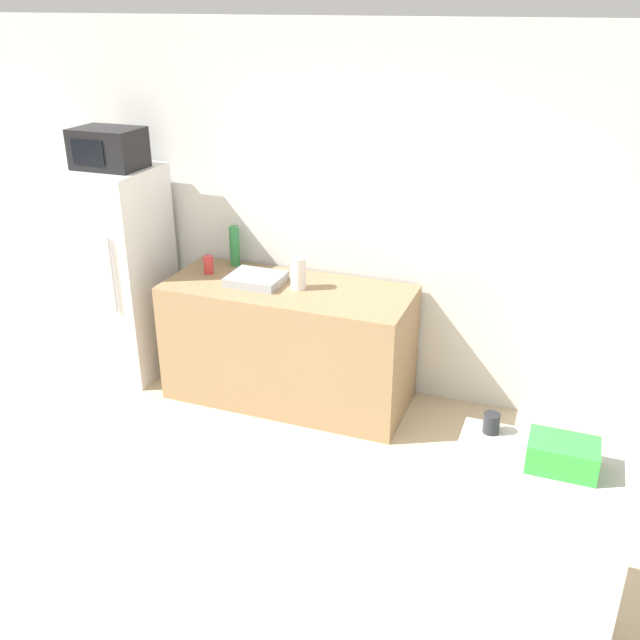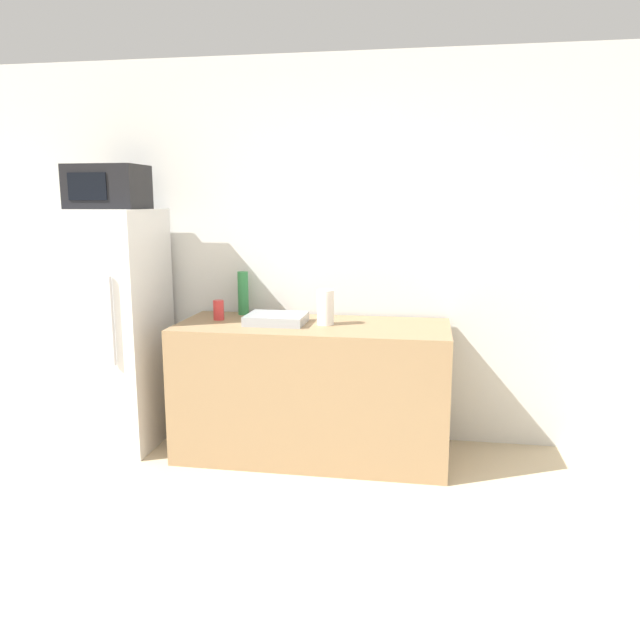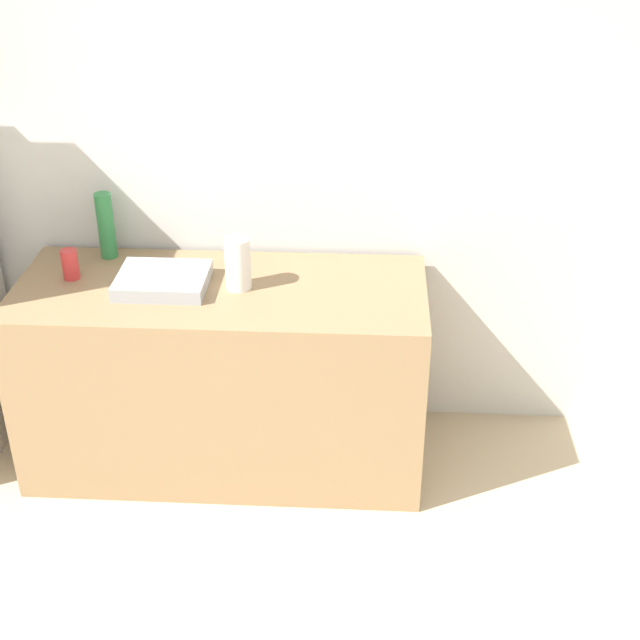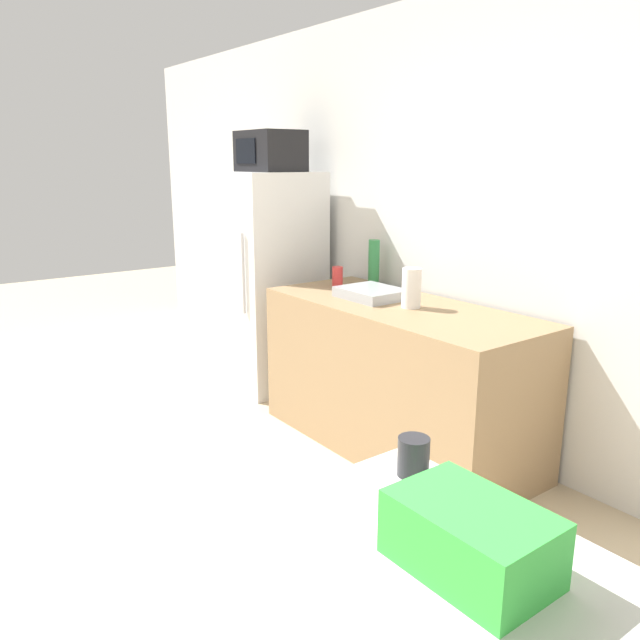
% 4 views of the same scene
% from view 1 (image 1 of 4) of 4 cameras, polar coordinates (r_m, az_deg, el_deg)
% --- Properties ---
extents(ground_plane, '(14.00, 14.00, 0.00)m').
position_cam_1_polar(ground_plane, '(3.79, -17.44, -22.73)').
color(ground_plane, '#C6B28E').
extents(wall_back, '(8.00, 0.06, 2.60)m').
position_cam_1_polar(wall_back, '(5.18, -0.95, 8.67)').
color(wall_back, silver).
rests_on(wall_back, ground_plane).
extents(refrigerator, '(0.56, 0.66, 1.60)m').
position_cam_1_polar(refrigerator, '(5.61, -15.43, 3.64)').
color(refrigerator, silver).
rests_on(refrigerator, ground_plane).
extents(microwave, '(0.47, 0.34, 0.28)m').
position_cam_1_polar(microwave, '(5.37, -16.58, 13.03)').
color(microwave, black).
rests_on(microwave, refrigerator).
extents(counter, '(1.74, 0.72, 0.87)m').
position_cam_1_polar(counter, '(5.13, -2.53, -1.87)').
color(counter, '#937551').
rests_on(counter, ground_plane).
extents(sink_basin, '(0.37, 0.31, 0.06)m').
position_cam_1_polar(sink_basin, '(5.03, -5.15, 3.28)').
color(sink_basin, '#9EA3A8').
rests_on(sink_basin, counter).
extents(bottle_tall, '(0.07, 0.07, 0.30)m').
position_cam_1_polar(bottle_tall, '(5.35, -6.84, 5.89)').
color(bottle_tall, '#2D7F42').
rests_on(bottle_tall, counter).
extents(bottle_short, '(0.07, 0.07, 0.13)m').
position_cam_1_polar(bottle_short, '(5.24, -8.92, 4.40)').
color(bottle_short, red).
rests_on(bottle_short, counter).
extents(shelf_cabinet, '(0.73, 0.36, 0.98)m').
position_cam_1_polar(shelf_cabinet, '(3.45, 16.64, -16.96)').
color(shelf_cabinet, silver).
rests_on(shelf_cabinet, ground_plane).
extents(basket, '(0.28, 0.19, 0.13)m').
position_cam_1_polar(basket, '(3.06, 18.84, -10.19)').
color(basket, green).
rests_on(basket, shelf_cabinet).
extents(jar, '(0.07, 0.07, 0.09)m').
position_cam_1_polar(jar, '(3.22, 13.55, -8.02)').
color(jar, '#232328').
rests_on(jar, shelf_cabinet).
extents(paper_towel_roll, '(0.11, 0.11, 0.22)m').
position_cam_1_polar(paper_towel_roll, '(4.89, -1.74, 3.77)').
color(paper_towel_roll, white).
rests_on(paper_towel_roll, counter).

